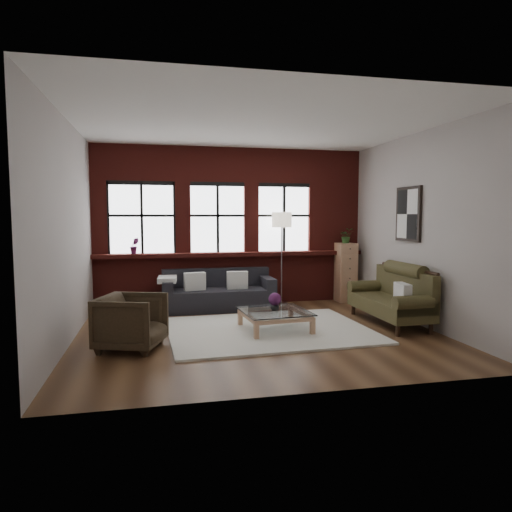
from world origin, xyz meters
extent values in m
plane|color=#492D1A|center=(0.00, 0.00, 0.00)|extent=(5.50, 5.50, 0.00)
plane|color=white|center=(0.00, 0.00, 3.20)|extent=(5.50, 5.50, 0.00)
plane|color=#ADA7A1|center=(0.00, 2.50, 1.60)|extent=(5.50, 0.00, 5.50)
plane|color=#ADA7A1|center=(0.00, -2.50, 1.60)|extent=(5.50, 0.00, 5.50)
plane|color=#ADA7A1|center=(-2.75, 0.00, 1.60)|extent=(0.00, 5.00, 5.00)
plane|color=#ADA7A1|center=(2.75, 0.00, 1.60)|extent=(0.00, 5.00, 5.00)
cube|color=maroon|center=(0.00, 2.35, 1.04)|extent=(5.50, 0.30, 0.08)
cube|color=silver|center=(0.19, 0.06, 0.02)|extent=(3.22, 2.58, 0.03)
cube|color=silver|center=(-0.83, 1.80, 0.58)|extent=(0.42, 0.21, 0.34)
cube|color=silver|center=(-0.01, 1.80, 0.58)|extent=(0.40, 0.15, 0.34)
cube|color=silver|center=(2.22, -0.44, 0.60)|extent=(0.18, 0.39, 0.34)
imported|color=#2F2517|center=(-1.88, -0.50, 0.38)|extent=(1.05, 1.03, 0.75)
imported|color=#B2B2B2|center=(0.28, 0.03, 0.40)|extent=(0.14, 0.14, 0.14)
sphere|color=#541C4D|center=(0.28, 0.03, 0.51)|extent=(0.20, 0.20, 0.20)
cube|color=tan|center=(2.40, 2.16, 0.62)|extent=(0.38, 0.38, 1.24)
imported|color=#2D5923|center=(2.40, 2.16, 1.40)|extent=(0.34, 0.31, 0.32)
imported|color=#541C4D|center=(-1.95, 2.32, 1.24)|extent=(0.20, 0.18, 0.32)
camera|label=1|loc=(-1.52, -6.83, 1.82)|focal=32.00mm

